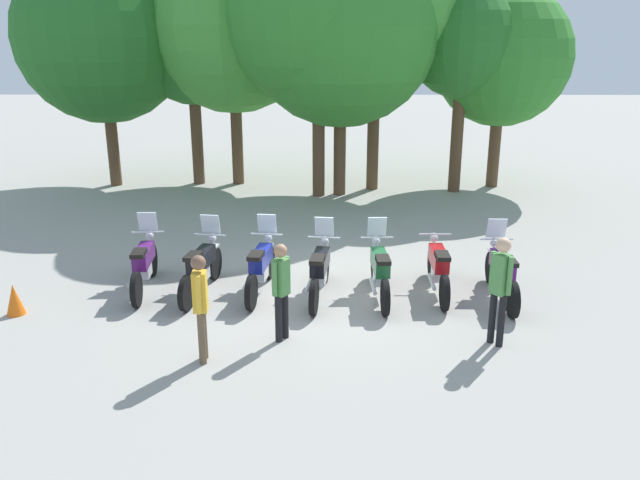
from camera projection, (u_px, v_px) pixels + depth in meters
name	position (u px, v px, depth m)	size (l,w,h in m)	color
ground_plane	(320.00, 294.00, 12.14)	(80.00, 80.00, 0.00)	#9E9B93
motorcycle_0	(144.00, 264.00, 12.21)	(0.62, 2.19, 1.37)	black
motorcycle_1	(201.00, 267.00, 12.04)	(0.70, 2.18, 1.37)	black
motorcycle_2	(261.00, 266.00, 12.08)	(0.66, 2.19, 1.37)	black
motorcycle_3	(320.00, 270.00, 11.89)	(0.66, 2.19, 1.37)	black
motorcycle_4	(380.00, 270.00, 11.87)	(0.62, 2.19, 1.37)	black
motorcycle_5	(438.00, 267.00, 12.07)	(0.62, 2.19, 0.99)	black
motorcycle_6	(502.00, 272.00, 11.78)	(0.62, 2.19, 1.37)	black
person_0	(500.00, 283.00, 9.88)	(0.33, 0.36, 1.76)	black
person_1	(281.00, 285.00, 10.07)	(0.29, 0.38, 1.60)	black
person_2	(200.00, 301.00, 9.39)	(0.23, 0.40, 1.67)	brown
tree_0	(102.00, 37.00, 19.37)	(5.14, 5.14, 7.12)	brown
tree_1	(192.00, 52.00, 19.73)	(3.21, 3.21, 5.71)	brown
tree_2	(233.00, 26.00, 19.49)	(5.20, 5.20, 7.45)	brown
tree_3	(318.00, 15.00, 17.85)	(5.26, 5.26, 7.77)	brown
tree_4	(341.00, 27.00, 18.10)	(5.58, 5.58, 7.60)	brown
tree_5	(377.00, 1.00, 18.55)	(5.02, 5.02, 8.05)	brown
tree_6	(463.00, 42.00, 18.60)	(3.25, 3.25, 6.05)	brown
tree_7	(502.00, 57.00, 19.36)	(4.16, 4.16, 6.06)	brown
traffic_cone	(14.00, 299.00, 11.19)	(0.32, 0.32, 0.55)	orange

